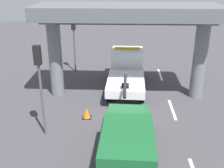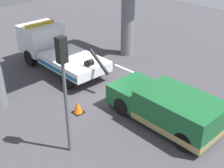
{
  "view_description": "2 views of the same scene",
  "coord_description": "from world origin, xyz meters",
  "px_view_note": "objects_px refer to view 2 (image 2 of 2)",
  "views": [
    {
      "loc": [
        -14.86,
        0.29,
        7.76
      ],
      "look_at": [
        -0.18,
        0.86,
        1.68
      ],
      "focal_mm": 44.08,
      "sensor_mm": 36.0,
      "label": 1
    },
    {
      "loc": [
        -10.55,
        9.4,
        7.89
      ],
      "look_at": [
        -2.1,
        0.91,
        1.35
      ],
      "focal_mm": 47.85,
      "sensor_mm": 36.0,
      "label": 2
    }
  ],
  "objects_px": {
    "tow_truck_white": "(54,48)",
    "traffic_cone_orange": "(78,107)",
    "towed_van_green": "(168,108)",
    "traffic_light_near": "(63,73)"
  },
  "relations": [
    {
      "from": "tow_truck_white",
      "to": "traffic_cone_orange",
      "type": "height_order",
      "value": "tow_truck_white"
    },
    {
      "from": "towed_van_green",
      "to": "traffic_cone_orange",
      "type": "height_order",
      "value": "towed_van_green"
    },
    {
      "from": "tow_truck_white",
      "to": "towed_van_green",
      "type": "distance_m",
      "value": 8.38
    },
    {
      "from": "towed_van_green",
      "to": "traffic_cone_orange",
      "type": "bearing_deg",
      "value": 33.32
    },
    {
      "from": "traffic_cone_orange",
      "to": "towed_van_green",
      "type": "bearing_deg",
      "value": -146.68
    },
    {
      "from": "traffic_cone_orange",
      "to": "traffic_light_near",
      "type": "bearing_deg",
      "value": 133.27
    },
    {
      "from": "tow_truck_white",
      "to": "traffic_light_near",
      "type": "distance_m",
      "value": 8.2
    },
    {
      "from": "tow_truck_white",
      "to": "traffic_cone_orange",
      "type": "bearing_deg",
      "value": 155.14
    },
    {
      "from": "towed_van_green",
      "to": "traffic_cone_orange",
      "type": "relative_size",
      "value": 8.84
    },
    {
      "from": "towed_van_green",
      "to": "traffic_light_near",
      "type": "height_order",
      "value": "traffic_light_near"
    }
  ]
}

